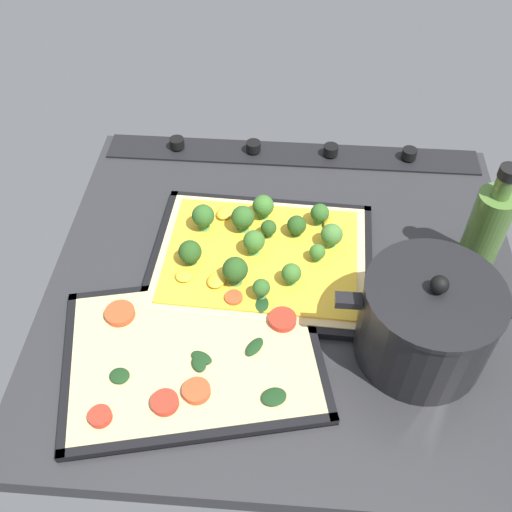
% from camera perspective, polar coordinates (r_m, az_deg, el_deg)
% --- Properties ---
extents(ground_plane, '(0.74, 0.70, 0.03)m').
position_cam_1_polar(ground_plane, '(0.95, 2.88, -2.84)').
color(ground_plane, '#28282B').
extents(stove_control_panel, '(0.71, 0.07, 0.03)m').
position_cam_1_polar(stove_control_panel, '(1.16, 3.57, 9.81)').
color(stove_control_panel, black).
rests_on(stove_control_panel, ground_plane).
extents(baking_tray_front, '(0.36, 0.29, 0.01)m').
position_cam_1_polar(baking_tray_front, '(0.96, 0.70, -0.44)').
color(baking_tray_front, black).
rests_on(baking_tray_front, ground_plane).
extents(broccoli_pizza, '(0.34, 0.27, 0.06)m').
position_cam_1_polar(broccoli_pizza, '(0.95, 0.60, 0.54)').
color(broccoli_pizza, '#D3B77F').
rests_on(broccoli_pizza, baking_tray_front).
extents(baking_tray_back, '(0.41, 0.33, 0.01)m').
position_cam_1_polar(baking_tray_back, '(0.86, -5.82, -9.46)').
color(baking_tray_back, black).
rests_on(baking_tray_back, ground_plane).
extents(veggie_pizza_back, '(0.38, 0.30, 0.02)m').
position_cam_1_polar(veggie_pizza_back, '(0.85, -5.86, -9.25)').
color(veggie_pizza_back, tan).
rests_on(veggie_pizza_back, baking_tray_back).
extents(cooking_pot, '(0.25, 0.18, 0.16)m').
position_cam_1_polar(cooking_pot, '(0.84, 16.13, -6.06)').
color(cooking_pot, black).
rests_on(cooking_pot, ground_plane).
extents(oil_bottle, '(0.06, 0.06, 0.20)m').
position_cam_1_polar(oil_bottle, '(0.97, 21.31, 2.45)').
color(oil_bottle, '#476B2D').
rests_on(oil_bottle, ground_plane).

